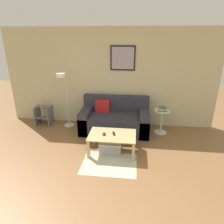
{
  "coord_description": "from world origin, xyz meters",
  "views": [
    {
      "loc": [
        0.71,
        -2.02,
        2.37
      ],
      "look_at": [
        0.25,
        1.82,
        0.85
      ],
      "focal_mm": 32.0,
      "sensor_mm": 36.0,
      "label": 1
    }
  ],
  "objects_px": {
    "floor_lamp": "(64,92)",
    "side_table": "(161,120)",
    "storage_bin": "(111,146)",
    "couch": "(115,120)",
    "book_stack": "(162,109)",
    "coffee_table": "(112,137)",
    "remote_control": "(114,134)",
    "step_stool": "(44,115)",
    "cell_phone": "(104,134)"
  },
  "relations": [
    {
      "from": "book_stack",
      "to": "cell_phone",
      "type": "xyz_separation_m",
      "value": [
        -1.28,
        -1.04,
        -0.23
      ]
    },
    {
      "from": "remote_control",
      "to": "coffee_table",
      "type": "bearing_deg",
      "value": -147.24
    },
    {
      "from": "side_table",
      "to": "remote_control",
      "type": "distance_m",
      "value": 1.49
    },
    {
      "from": "side_table",
      "to": "book_stack",
      "type": "distance_m",
      "value": 0.28
    },
    {
      "from": "storage_bin",
      "to": "remote_control",
      "type": "bearing_deg",
      "value": 10.23
    },
    {
      "from": "couch",
      "to": "book_stack",
      "type": "distance_m",
      "value": 1.22
    },
    {
      "from": "cell_phone",
      "to": "step_stool",
      "type": "xyz_separation_m",
      "value": [
        -1.89,
        1.21,
        -0.14
      ]
    },
    {
      "from": "couch",
      "to": "coffee_table",
      "type": "height_order",
      "value": "couch"
    },
    {
      "from": "couch",
      "to": "remote_control",
      "type": "xyz_separation_m",
      "value": [
        0.08,
        -1.01,
        0.12
      ]
    },
    {
      "from": "couch",
      "to": "floor_lamp",
      "type": "relative_size",
      "value": 1.16
    },
    {
      "from": "couch",
      "to": "remote_control",
      "type": "height_order",
      "value": "couch"
    },
    {
      "from": "floor_lamp",
      "to": "side_table",
      "type": "xyz_separation_m",
      "value": [
        2.46,
        0.04,
        -0.65
      ]
    },
    {
      "from": "storage_bin",
      "to": "book_stack",
      "type": "xyz_separation_m",
      "value": [
        1.15,
        1.01,
        0.53
      ]
    },
    {
      "from": "coffee_table",
      "to": "step_stool",
      "type": "relative_size",
      "value": 1.91
    },
    {
      "from": "side_table",
      "to": "step_stool",
      "type": "bearing_deg",
      "value": 177.23
    },
    {
      "from": "storage_bin",
      "to": "floor_lamp",
      "type": "relative_size",
      "value": 0.32
    },
    {
      "from": "coffee_table",
      "to": "floor_lamp",
      "type": "relative_size",
      "value": 0.66
    },
    {
      "from": "storage_bin",
      "to": "floor_lamp",
      "type": "height_order",
      "value": "floor_lamp"
    },
    {
      "from": "couch",
      "to": "storage_bin",
      "type": "distance_m",
      "value": 1.03
    },
    {
      "from": "floor_lamp",
      "to": "remote_control",
      "type": "bearing_deg",
      "value": -35.26
    },
    {
      "from": "remote_control",
      "to": "cell_phone",
      "type": "distance_m",
      "value": 0.2
    },
    {
      "from": "book_stack",
      "to": "step_stool",
      "type": "height_order",
      "value": "book_stack"
    },
    {
      "from": "book_stack",
      "to": "couch",
      "type": "bearing_deg",
      "value": 179.41
    },
    {
      "from": "coffee_table",
      "to": "step_stool",
      "type": "distance_m",
      "value": 2.38
    },
    {
      "from": "coffee_table",
      "to": "remote_control",
      "type": "distance_m",
      "value": 0.09
    },
    {
      "from": "couch",
      "to": "coffee_table",
      "type": "distance_m",
      "value": 1.04
    },
    {
      "from": "floor_lamp",
      "to": "side_table",
      "type": "height_order",
      "value": "floor_lamp"
    },
    {
      "from": "storage_bin",
      "to": "book_stack",
      "type": "bearing_deg",
      "value": 41.17
    },
    {
      "from": "storage_bin",
      "to": "cell_phone",
      "type": "distance_m",
      "value": 0.33
    },
    {
      "from": "floor_lamp",
      "to": "side_table",
      "type": "distance_m",
      "value": 2.55
    },
    {
      "from": "side_table",
      "to": "step_stool",
      "type": "xyz_separation_m",
      "value": [
        -3.18,
        0.15,
        -0.09
      ]
    },
    {
      "from": "remote_control",
      "to": "cell_phone",
      "type": "bearing_deg",
      "value": 179.26
    },
    {
      "from": "floor_lamp",
      "to": "side_table",
      "type": "bearing_deg",
      "value": 0.84
    },
    {
      "from": "cell_phone",
      "to": "step_stool",
      "type": "distance_m",
      "value": 2.24
    },
    {
      "from": "storage_bin",
      "to": "step_stool",
      "type": "distance_m",
      "value": 2.34
    },
    {
      "from": "book_stack",
      "to": "side_table",
      "type": "bearing_deg",
      "value": 43.3
    },
    {
      "from": "coffee_table",
      "to": "cell_phone",
      "type": "relative_size",
      "value": 7.02
    },
    {
      "from": "floor_lamp",
      "to": "cell_phone",
      "type": "height_order",
      "value": "floor_lamp"
    },
    {
      "from": "couch",
      "to": "coffee_table",
      "type": "bearing_deg",
      "value": -86.97
    },
    {
      "from": "floor_lamp",
      "to": "step_stool",
      "type": "relative_size",
      "value": 2.91
    },
    {
      "from": "side_table",
      "to": "book_stack",
      "type": "relative_size",
      "value": 2.38
    },
    {
      "from": "cell_phone",
      "to": "coffee_table",
      "type": "bearing_deg",
      "value": -4.76
    },
    {
      "from": "side_table",
      "to": "cell_phone",
      "type": "xyz_separation_m",
      "value": [
        -1.29,
        -1.05,
        0.05
      ]
    },
    {
      "from": "coffee_table",
      "to": "remote_control",
      "type": "height_order",
      "value": "remote_control"
    },
    {
      "from": "remote_control",
      "to": "couch",
      "type": "bearing_deg",
      "value": 80.42
    },
    {
      "from": "floor_lamp",
      "to": "book_stack",
      "type": "relative_size",
      "value": 5.92
    },
    {
      "from": "step_stool",
      "to": "floor_lamp",
      "type": "bearing_deg",
      "value": -14.86
    },
    {
      "from": "couch",
      "to": "side_table",
      "type": "bearing_deg",
      "value": -0.12
    },
    {
      "from": "couch",
      "to": "step_stool",
      "type": "relative_size",
      "value": 3.37
    },
    {
      "from": "storage_bin",
      "to": "step_stool",
      "type": "relative_size",
      "value": 0.94
    }
  ]
}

